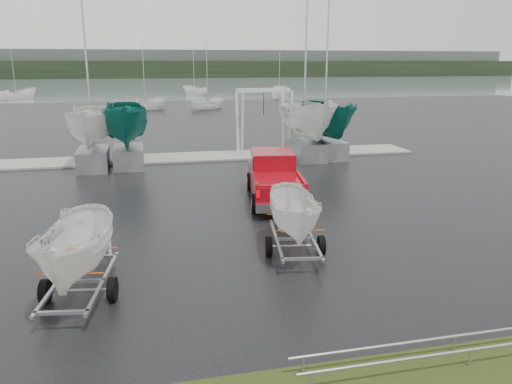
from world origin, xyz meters
name	(u,v)px	position (x,y,z in m)	size (l,w,h in m)	color
ground_plane	(201,225)	(0.00, 0.00, 0.00)	(120.00, 120.00, 0.00)	black
lake	(147,88)	(0.00, 100.00, -0.01)	(300.00, 300.00, 0.00)	slate
dock	(175,158)	(0.00, 13.00, 0.05)	(30.00, 3.00, 0.12)	#989792
treeline	(143,69)	(0.00, 170.00, 3.00)	(300.00, 8.00, 6.00)	black
far_hill	(142,64)	(0.00, 178.00, 5.00)	(300.00, 6.00, 10.00)	#4C5651
pickup_truck	(274,175)	(3.50, 2.95, 1.00)	(2.87, 6.01, 1.92)	maroon
trailer_hitched	(296,179)	(2.46, -3.34, 2.34)	(1.86, 3.74, 4.29)	#919499
trailer_parked	(73,202)	(-3.58, -5.05, 2.48)	(1.85, 3.74, 4.55)	#919499
boat_hoist	(264,112)	(5.54, 13.00, 2.67)	(3.30, 2.18, 4.12)	silver
keelboat_0	(89,101)	(-4.51, 11.00, 3.65)	(2.31, 3.20, 10.47)	#919499
keelboat_1	(125,95)	(-2.64, 11.20, 3.92)	(2.47, 3.20, 7.66)	#919499
keelboat_2	(308,90)	(7.68, 11.00, 4.07)	(2.56, 3.20, 10.73)	#919499
keelboat_3	(329,96)	(9.10, 11.30, 3.70)	(2.33, 3.20, 10.50)	#919499
mast_rack_2	(463,343)	(4.00, -9.50, 0.35)	(7.00, 0.56, 0.06)	#919499
moored_boat_1	(146,110)	(-1.17, 45.57, 0.01)	(3.21, 3.19, 11.03)	white
moored_boat_2	(208,109)	(6.39, 45.18, 0.01)	(3.17, 3.16, 10.94)	white
moored_boat_3	(279,97)	(20.80, 63.80, 0.00)	(3.50, 3.55, 11.67)	white
moored_boat_4	(17,100)	(-20.39, 67.70, 0.00)	(3.79, 3.79, 11.52)	white
moored_boat_5	(194,95)	(7.64, 71.79, 0.00)	(3.34, 3.37, 11.35)	white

